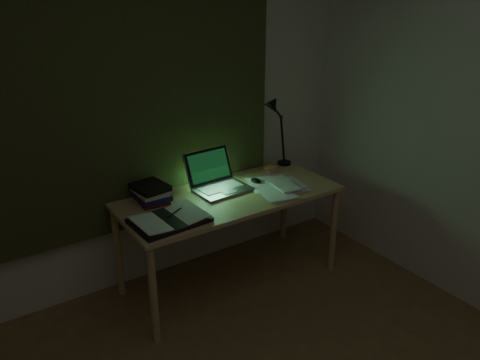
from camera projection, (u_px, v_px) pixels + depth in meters
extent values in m
cube|color=silver|center=(115.00, 109.00, 2.90)|extent=(3.50, 0.00, 2.50)
cube|color=#30381C|center=(114.00, 77.00, 2.79)|extent=(2.20, 0.06, 2.00)
ellipsoid|color=black|center=(256.00, 181.00, 3.28)|extent=(0.06, 0.09, 0.03)
cube|color=#FFFC35|center=(270.00, 168.00, 3.55)|extent=(0.09, 0.09, 0.01)
cube|color=pink|center=(272.00, 171.00, 3.48)|extent=(0.08, 0.08, 0.01)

